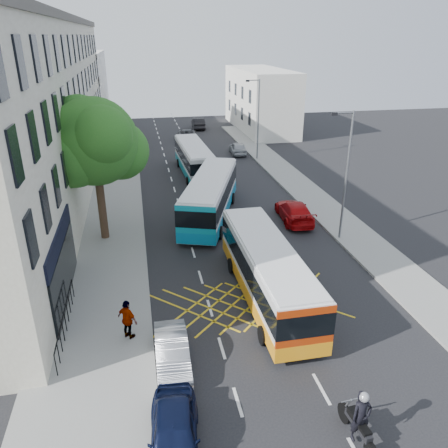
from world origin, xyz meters
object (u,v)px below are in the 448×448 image
distant_car_grey (187,136)px  distant_car_dark (198,123)px  motorbike (360,419)px  pedestrian_far (128,320)px  street_tree (94,143)px  distant_car_silver (238,148)px  bus_near (267,271)px  lamp_near (345,170)px  parked_car_blue (174,435)px  bus_far (194,159)px  red_hatchback (294,211)px  lamp_far (257,116)px  bus_mid (210,196)px  parked_car_silver (172,352)px

distant_car_grey → distant_car_dark: size_ratio=1.03×
motorbike → pedestrian_far: motorbike is taller
distant_car_grey → street_tree: bearing=-101.1°
distant_car_silver → bus_near: bearing=83.5°
lamp_near → motorbike: 15.97m
distant_car_grey → pedestrian_far: bearing=-94.2°
street_tree → distant_car_silver: street_tree is taller
motorbike → distant_car_grey: bearing=85.8°
parked_car_blue → pedestrian_far: size_ratio=2.16×
bus_far → pedestrian_far: (-6.10, -23.84, -0.42)m
red_hatchback → pedestrian_far: size_ratio=2.67×
lamp_far → bus_mid: (-7.41, -14.68, -3.02)m
motorbike → lamp_near: bearing=63.1°
street_tree → bus_mid: (7.29, 2.36, -4.70)m
lamp_far → parked_car_silver: size_ratio=2.16×
motorbike → red_hatchback: 18.39m
pedestrian_far → distant_car_dark: bearing=-57.0°
motorbike → parked_car_blue: 5.88m
street_tree → distant_car_dark: street_tree is taller
street_tree → bus_near: size_ratio=0.86×
street_tree → parked_car_blue: street_tree is taller
bus_near → distant_car_silver: 28.89m
distant_car_grey → distant_car_silver: distant_car_silver is taller
bus_near → parked_car_blue: bus_near is taller
street_tree → distant_car_dark: size_ratio=1.93×
parked_car_silver → distant_car_dark: bearing=81.3°
bus_mid → pedestrian_far: (-5.78, -13.01, -0.53)m
distant_car_dark → bus_far: bearing=83.2°
red_hatchback → lamp_near: bearing=120.6°
lamp_far → bus_near: size_ratio=0.78×
parked_car_blue → distant_car_grey: size_ratio=0.84×
bus_mid → lamp_near: bearing=-16.4°
lamp_far → distant_car_grey: 12.71m
parked_car_silver → distant_car_silver: distant_car_silver is taller
bus_mid → motorbike: 19.74m
distant_car_silver → distant_car_dark: bearing=-77.9°
distant_car_silver → distant_car_grey: bearing=-54.6°
street_tree → distant_car_silver: bearing=56.0°
lamp_far → parked_car_blue: 35.77m
parked_car_silver → lamp_near: bearing=40.7°
parked_car_blue → parked_car_silver: 3.94m
distant_car_grey → distant_car_dark: distant_car_dark is taller
bus_mid → red_hatchback: size_ratio=2.25×
distant_car_silver → parked_car_silver: bearing=76.3°
lamp_far → parked_car_blue: size_ratio=2.03×
bus_near → red_hatchback: (4.76, 9.17, -0.81)m
pedestrian_far → lamp_far: bearing=-70.5°
red_hatchback → pedestrian_far: (-11.48, -11.22, 0.36)m
motorbike → parked_car_blue: size_ratio=0.59×
lamp_near → distant_car_dark: lamp_near is taller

